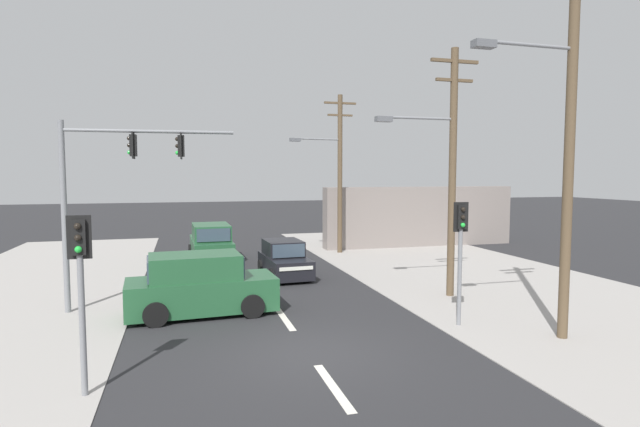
% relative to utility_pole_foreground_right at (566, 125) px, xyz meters
% --- Properties ---
extents(ground_plane, '(140.00, 140.00, 0.00)m').
position_rel_utility_pole_foreground_right_xyz_m(ground_plane, '(-6.62, 0.72, -5.59)').
color(ground_plane, '#28282B').
extents(lane_dash_near, '(0.20, 2.40, 0.01)m').
position_rel_utility_pole_foreground_right_xyz_m(lane_dash_near, '(-6.62, -1.28, -5.59)').
color(lane_dash_near, silver).
rests_on(lane_dash_near, ground).
extents(lane_dash_mid, '(0.20, 2.40, 0.01)m').
position_rel_utility_pole_foreground_right_xyz_m(lane_dash_mid, '(-6.62, 3.72, -5.59)').
color(lane_dash_mid, silver).
rests_on(lane_dash_mid, ground).
extents(lane_dash_far, '(0.20, 2.40, 0.01)m').
position_rel_utility_pole_foreground_right_xyz_m(lane_dash_far, '(-6.62, 8.72, -5.59)').
color(lane_dash_far, silver).
rests_on(lane_dash_far, ground).
extents(kerb_right_verge, '(10.00, 44.00, 0.02)m').
position_rel_utility_pole_foreground_right_xyz_m(kerb_right_verge, '(2.38, 2.72, -5.58)').
color(kerb_right_verge, '#A39E99').
rests_on(kerb_right_verge, ground).
extents(utility_pole_foreground_right, '(3.78, 0.29, 10.44)m').
position_rel_utility_pole_foreground_right_xyz_m(utility_pole_foreground_right, '(0.00, 0.00, 0.00)').
color(utility_pole_foreground_right, brown).
rests_on(utility_pole_foreground_right, ground).
extents(utility_pole_midground_right, '(3.78, 0.32, 8.69)m').
position_rel_utility_pole_foreground_right_xyz_m(utility_pole_midground_right, '(-0.49, 4.94, -0.89)').
color(utility_pole_midground_right, brown).
rests_on(utility_pole_midground_right, ground).
extents(utility_pole_background_right, '(3.78, 0.59, 8.66)m').
position_rel_utility_pole_foreground_right_xyz_m(utility_pole_background_right, '(-1.27, 15.42, -0.91)').
color(utility_pole_background_right, brown).
rests_on(utility_pole_background_right, ground).
extents(traffic_signal_mast, '(5.29, 0.52, 6.00)m').
position_rel_utility_pole_foreground_right_xyz_m(traffic_signal_mast, '(-11.75, 6.13, -1.44)').
color(traffic_signal_mast, slate).
rests_on(traffic_signal_mast, ground).
extents(pedestal_signal_right_kerb, '(0.44, 0.29, 3.56)m').
position_rel_utility_pole_foreground_right_xyz_m(pedestal_signal_right_kerb, '(-1.93, 1.71, -3.17)').
color(pedestal_signal_right_kerb, slate).
rests_on(pedestal_signal_right_kerb, ground).
extents(pedestal_signal_left_kerb, '(0.44, 0.29, 3.56)m').
position_rel_utility_pole_foreground_right_xyz_m(pedestal_signal_left_kerb, '(-11.43, -0.40, -3.17)').
color(pedestal_signal_left_kerb, slate).
rests_on(pedestal_signal_left_kerb, ground).
extents(shopfront_wall_far, '(12.00, 1.00, 3.60)m').
position_rel_utility_pole_foreground_right_xyz_m(shopfront_wall_far, '(4.38, 16.72, -3.79)').
color(shopfront_wall_far, gray).
rests_on(shopfront_wall_far, ground).
extents(suv_oncoming_near, '(4.64, 2.28, 1.90)m').
position_rel_utility_pole_foreground_right_xyz_m(suv_oncoming_near, '(-9.03, 4.91, -4.71)').
color(suv_oncoming_near, '#235633').
rests_on(suv_oncoming_near, ground).
extents(hatchback_oncoming_mid, '(1.92, 3.71, 1.53)m').
position_rel_utility_pole_foreground_right_xyz_m(hatchback_oncoming_mid, '(-5.37, 9.91, -4.89)').
color(hatchback_oncoming_mid, black).
rests_on(hatchback_oncoming_mid, ground).
extents(suv_receding_far, '(2.16, 4.59, 1.90)m').
position_rel_utility_pole_foreground_right_xyz_m(suv_receding_far, '(-8.17, 14.39, -4.71)').
color(suv_receding_far, '#235633').
rests_on(suv_receding_far, ground).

